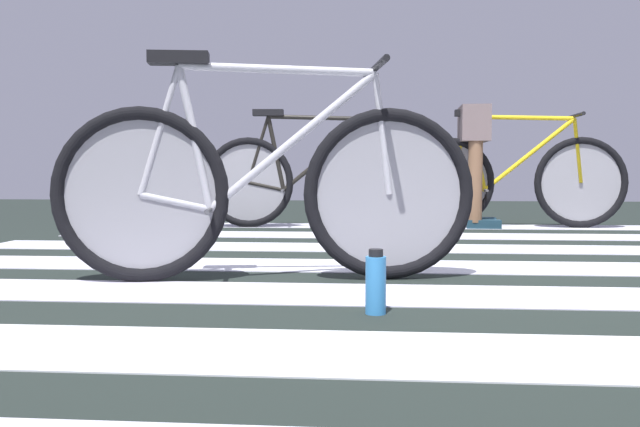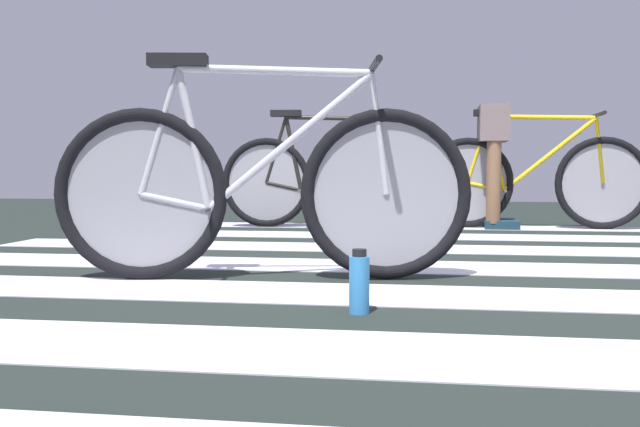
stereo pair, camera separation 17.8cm
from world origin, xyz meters
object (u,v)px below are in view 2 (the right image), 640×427
bicycle_2_of_3 (329,179)px  bicycle_3_of_3 (534,179)px  bicycle_1_of_3 (263,188)px  cyclist_3_of_3 (493,149)px  water_bottle (359,283)px

bicycle_2_of_3 → bicycle_3_of_3: same height
bicycle_1_of_3 → bicycle_2_of_3: same height
bicycle_3_of_3 → bicycle_1_of_3: bearing=-118.0°
cyclist_3_of_3 → water_bottle: (-0.78, -3.34, -0.52)m
bicycle_1_of_3 → cyclist_3_of_3: 3.00m
bicycle_3_of_3 → cyclist_3_of_3: 0.39m
bicycle_1_of_3 → bicycle_3_of_3: bearing=51.2°
bicycle_3_of_3 → cyclist_3_of_3: bearing=-180.0°
bicycle_1_of_3 → bicycle_2_of_3: (-0.05, 2.59, 0.00)m
bicycle_1_of_3 → water_bottle: bicycle_1_of_3 is taller
bicycle_2_of_3 → bicycle_3_of_3: 1.60m
cyclist_3_of_3 → water_bottle: 3.47m
bicycle_1_of_3 → bicycle_3_of_3: 3.13m
bicycle_2_of_3 → cyclist_3_of_3: bearing=2.3°
bicycle_2_of_3 → water_bottle: bearing=-84.7°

